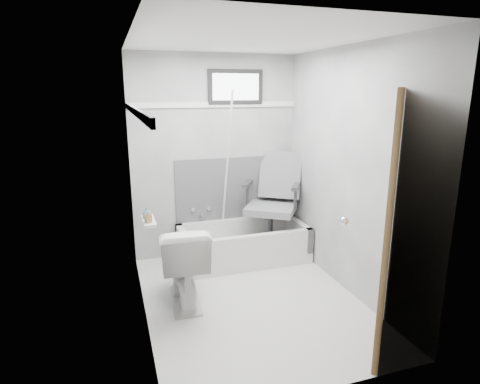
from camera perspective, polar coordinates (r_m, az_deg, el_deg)
name	(u,v)px	position (r m, az deg, el deg)	size (l,w,h in m)	color
floor	(251,300)	(4.05, 1.60, -15.06)	(2.60, 2.60, 0.00)	white
ceiling	(253,38)	(3.55, 1.88, 21.03)	(2.60, 2.60, 0.00)	silver
wall_back	(215,157)	(4.84, -3.51, 4.93)	(2.00, 0.02, 2.40)	gray
wall_front	(325,224)	(2.47, 12.00, -4.44)	(2.00, 0.02, 2.40)	gray
wall_left	(138,188)	(3.41, -14.27, 0.60)	(0.02, 2.60, 2.40)	gray
wall_right	(348,173)	(4.06, 15.15, 2.66)	(0.02, 2.60, 2.40)	gray
bathtub	(243,243)	(4.82, 0.46, -7.30)	(1.50, 0.70, 0.42)	silver
office_chair	(271,202)	(4.80, 4.42, -1.36)	(0.66, 0.66, 1.14)	slate
toilet	(183,263)	(3.89, -8.07, -10.03)	(0.45, 0.80, 0.78)	white
door	(447,236)	(3.14, 27.39, -5.59)	(0.78, 0.78, 2.00)	brown
window	(235,87)	(4.83, -0.65, 14.72)	(0.66, 0.04, 0.40)	black
backerboard	(236,188)	(4.97, -0.63, 0.52)	(1.50, 0.02, 0.78)	#4C4C4F
trim_back	(215,105)	(4.76, -3.59, 12.29)	(2.00, 0.02, 0.06)	white
trim_left	(135,111)	(3.33, -14.70, 11.04)	(0.02, 2.60, 0.06)	white
pole	(226,173)	(4.65, -1.93, 2.70)	(0.02, 0.02, 1.95)	silver
shelf	(149,221)	(3.51, -12.85, -4.03)	(0.10, 0.32, 0.03)	silver
soap_bottle_a	(148,216)	(3.42, -12.94, -3.40)	(0.05, 0.05, 0.11)	olive
soap_bottle_b	(146,212)	(3.55, -13.16, -2.84)	(0.08, 0.08, 0.10)	slate
faucet	(201,211)	(4.91, -5.57, -2.76)	(0.26, 0.10, 0.16)	silver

